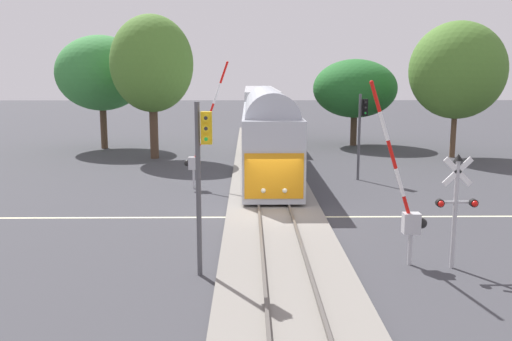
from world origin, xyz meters
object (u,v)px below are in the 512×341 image
Objects in this scene: crossing_gate_near at (408,208)px; maple_right_background at (457,70)px; crossing_signal_mast at (456,199)px; elm_centre_background at (355,89)px; traffic_signal_median at (202,161)px; crossing_gate_far at (197,150)px; oak_behind_train at (152,64)px; pine_left_background at (101,73)px; commuter_train at (263,119)px; traffic_signal_far_side at (362,123)px.

maple_right_background is (10.44, 24.16, 4.64)m from crossing_gate_near.
elm_centre_background is at bearing 85.18° from crossing_signal_mast.
crossing_gate_near is at bearing 7.59° from traffic_signal_median.
crossing_gate_far is at bearing 126.52° from crossing_signal_mast.
oak_behind_train reaches higher than elm_centre_background.
elm_centre_background is at bearing 4.52° from pine_left_background.
pine_left_background is (-17.78, 29.74, 4.43)m from crossing_gate_near.
commuter_train is 12.81m from traffic_signal_far_side.
oak_behind_train is 1.40× the size of elm_centre_background.
pine_left_background is at bearing 120.87° from crossing_gate_near.
crossing_signal_mast is at bearing -90.12° from traffic_signal_far_side.
elm_centre_background reaches higher than crossing_gate_near.
crossing_signal_mast is 32.07m from elm_centre_background.
crossing_signal_mast is 0.50× the size of elm_centre_background.
traffic_signal_far_side reaches higher than crossing_signal_mast.
crossing_gate_near is at bearing -113.36° from maple_right_background.
maple_right_background reaches higher than traffic_signal_far_side.
oak_behind_train reaches higher than traffic_signal_median.
traffic_signal_median is at bearing -117.23° from traffic_signal_far_side.
crossing_gate_near is (4.12, -26.61, -0.81)m from commuter_train.
pine_left_background is at bearing -175.48° from elm_centre_background.
maple_right_background reaches higher than commuter_train.
maple_right_background is 1.34× the size of elm_centre_background.
maple_right_background is (14.56, -2.45, 3.83)m from commuter_train.
traffic_signal_median is at bearing -108.60° from elm_centre_background.
crossing_gate_near is 26.73m from maple_right_background.
crossing_gate_far is at bearing 95.96° from traffic_signal_median.
commuter_train is at bearing -12.91° from pine_left_background.
crossing_gate_far is 13.69m from traffic_signal_median.
elm_centre_background is (16.63, 7.49, -2.02)m from oak_behind_train.
pine_left_background reaches higher than elm_centre_background.
elm_centre_background is at bearing 82.50° from crossing_gate_near.
crossing_gate_far is at bearing -148.19° from maple_right_background.
crossing_gate_far reaches higher than commuter_train.
traffic_signal_far_side is 24.36m from pine_left_background.
oak_behind_train is at bearing 119.80° from crossing_signal_mast.
crossing_gate_far is at bearing -69.17° from oak_behind_train.
elm_centre_background is at bearing 30.46° from commuter_train.
crossing_gate_near is 0.64× the size of pine_left_background.
crossing_gate_far reaches higher than crossing_gate_near.
commuter_train is at bearing 101.69° from crossing_signal_mast.
crossing_gate_near reaches higher than crossing_signal_mast.
commuter_train is 10.81× the size of crossing_signal_mast.
crossing_gate_far is 0.92× the size of elm_centre_background.
crossing_gate_near is at bearing -95.64° from traffic_signal_far_side.
crossing_signal_mast is 8.34m from traffic_signal_median.
maple_right_background is at bearing -9.54° from commuter_train.
crossing_signal_mast is at bearing -94.82° from elm_centre_background.
commuter_train is at bearing 98.81° from crossing_gate_near.
commuter_train is 5.43× the size of elm_centre_background.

